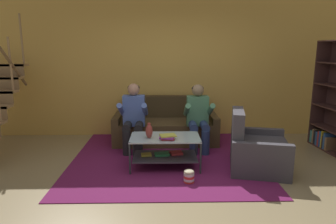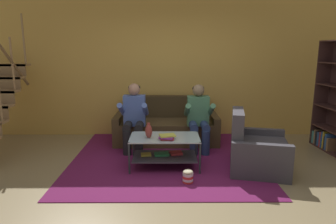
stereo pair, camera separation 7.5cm
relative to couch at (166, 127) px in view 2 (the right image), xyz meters
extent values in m
plane|color=#95825D|center=(0.14, -1.94, -0.28)|extent=(16.80, 16.80, 0.00)
cube|color=gold|center=(0.14, 0.52, 1.17)|extent=(8.40, 0.12, 2.90)
cube|color=#A37E52|center=(-3.10, 0.04, 1.19)|extent=(1.02, 0.25, 0.04)
cylinder|color=#A37E52|center=(-2.63, -0.46, 1.24)|extent=(0.04, 0.04, 0.90)
cylinder|color=#A37E52|center=(-2.63, 0.04, 1.66)|extent=(0.04, 0.04, 0.90)
cylinder|color=brown|center=(-2.63, -0.71, 1.47)|extent=(0.05, 1.54, 1.32)
cube|color=#4C3B23|center=(0.00, -0.05, -0.07)|extent=(1.69, 0.87, 0.43)
cube|color=#40321E|center=(0.00, 0.29, 0.36)|extent=(1.69, 0.18, 0.43)
cube|color=#4C3B23|center=(-0.91, -0.05, -0.01)|extent=(0.13, 0.87, 0.55)
cube|color=#4C3B23|center=(0.91, -0.05, -0.01)|extent=(0.13, 0.87, 0.55)
cylinder|color=black|center=(-0.67, -0.79, -0.07)|extent=(0.14, 0.14, 0.43)
cylinder|color=black|center=(-0.47, -0.79, -0.07)|extent=(0.14, 0.14, 0.43)
cylinder|color=black|center=(-0.67, -0.61, 0.18)|extent=(0.14, 0.42, 0.14)
cylinder|color=black|center=(-0.47, -0.61, 0.18)|extent=(0.14, 0.42, 0.14)
cube|color=#4F6AB7|center=(-0.57, -0.41, 0.41)|extent=(0.38, 0.22, 0.54)
cylinder|color=#4F6AB7|center=(-0.77, -0.59, 0.47)|extent=(0.09, 0.49, 0.31)
cylinder|color=#4F6AB7|center=(-0.36, -0.59, 0.47)|extent=(0.09, 0.49, 0.31)
sphere|color=tan|center=(-0.57, -0.41, 0.79)|extent=(0.21, 0.21, 0.21)
ellipsoid|color=black|center=(-0.57, -0.39, 0.82)|extent=(0.21, 0.21, 0.13)
cylinder|color=navy|center=(0.47, -0.79, -0.07)|extent=(0.14, 0.14, 0.43)
cylinder|color=navy|center=(0.67, -0.79, -0.07)|extent=(0.14, 0.14, 0.43)
cylinder|color=navy|center=(0.47, -0.61, 0.18)|extent=(0.14, 0.42, 0.14)
cylinder|color=navy|center=(0.67, -0.61, 0.18)|extent=(0.14, 0.42, 0.14)
cube|color=#4C8360|center=(0.57, -0.41, 0.40)|extent=(0.38, 0.22, 0.53)
cylinder|color=#4C8360|center=(0.36, -0.59, 0.46)|extent=(0.09, 0.49, 0.31)
cylinder|color=#4C8360|center=(0.77, -0.59, 0.46)|extent=(0.09, 0.49, 0.31)
sphere|color=#8B7256|center=(0.57, -0.41, 0.77)|extent=(0.21, 0.21, 0.21)
ellipsoid|color=black|center=(0.57, -0.39, 0.80)|extent=(0.21, 0.21, 0.13)
cube|color=#ADC3C8|center=(-0.02, -1.31, 0.19)|extent=(1.04, 0.60, 0.02)
cube|color=#3D3B43|center=(-0.02, -1.31, -0.12)|extent=(0.96, 0.55, 0.02)
cylinder|color=#2A3534|center=(-0.53, -1.60, -0.04)|extent=(0.03, 0.03, 0.48)
cylinder|color=#2A3534|center=(0.48, -1.60, -0.04)|extent=(0.03, 0.03, 0.48)
cylinder|color=#2A3534|center=(-0.53, -1.03, -0.04)|extent=(0.03, 0.03, 0.48)
cylinder|color=#2A3534|center=(0.48, -1.03, -0.04)|extent=(0.03, 0.03, 0.48)
cube|color=gold|center=(-0.31, -1.30, -0.09)|extent=(0.17, 0.13, 0.03)
cube|color=#2F9151|center=(-0.07, -1.28, -0.09)|extent=(0.24, 0.17, 0.03)
cube|color=#C83437|center=(0.15, -1.23, -0.09)|extent=(0.21, 0.18, 0.03)
cube|color=#671949|center=(-0.01, -0.78, -0.28)|extent=(3.00, 3.26, 0.01)
cube|color=slate|center=(-0.01, -0.78, -0.28)|extent=(1.65, 1.79, 0.00)
ellipsoid|color=maroon|center=(-0.26, -1.37, 0.30)|extent=(0.10, 0.10, 0.21)
cylinder|color=maroon|center=(-0.26, -1.37, 0.40)|extent=(0.05, 0.05, 0.05)
cube|color=red|center=(0.02, -1.45, 0.21)|extent=(0.19, 0.15, 0.02)
cube|color=#863090|center=(0.01, -1.45, 0.23)|extent=(0.24, 0.22, 0.02)
cube|color=gold|center=(0.02, -1.44, 0.25)|extent=(0.26, 0.21, 0.02)
cube|color=#472C2C|center=(2.90, -0.13, 0.67)|extent=(0.30, 0.04, 1.92)
cube|color=#472C2C|center=(2.93, -0.60, -0.27)|extent=(0.35, 0.93, 0.02)
cube|color=#472C2C|center=(2.93, -0.60, 0.10)|extent=(0.35, 0.93, 0.02)
cube|color=#472C2C|center=(2.93, -0.60, 0.48)|extent=(0.35, 0.93, 0.02)
cube|color=teal|center=(2.87, -0.17, -0.15)|extent=(0.20, 0.05, 0.23)
cube|color=teal|center=(2.87, -0.21, -0.15)|extent=(0.20, 0.04, 0.22)
cube|color=#9C7A54|center=(2.87, -0.24, -0.13)|extent=(0.20, 0.05, 0.27)
cube|color=#1C212C|center=(2.88, -0.30, -0.14)|extent=(0.20, 0.06, 0.25)
cube|color=#2C5AA9|center=(2.89, -0.36, -0.14)|extent=(0.21, 0.07, 0.25)
cube|color=red|center=(2.89, -0.41, -0.13)|extent=(0.22, 0.05, 0.27)
cube|color=#2450B1|center=(2.90, -0.47, -0.12)|extent=(0.22, 0.06, 0.29)
cube|color=gold|center=(2.89, -0.52, -0.11)|extent=(0.20, 0.05, 0.31)
cube|color=#26242B|center=(2.91, -0.55, -0.15)|extent=(0.24, 0.04, 0.23)
cube|color=#315EB3|center=(2.91, -0.60, -0.12)|extent=(0.22, 0.06, 0.29)
cube|color=#96704B|center=(2.94, -0.65, -0.15)|extent=(0.27, 0.07, 0.23)
cube|color=#413F46|center=(1.37, -1.43, -0.07)|extent=(0.94, 0.85, 0.43)
cube|color=#413F46|center=(1.05, -1.36, 0.38)|extent=(0.30, 0.71, 0.46)
cube|color=#413F46|center=(1.29, -1.82, -0.02)|extent=(0.81, 0.28, 0.53)
cube|color=#413F46|center=(1.46, -1.03, -0.02)|extent=(0.81, 0.28, 0.53)
cylinder|color=red|center=(0.29, -1.88, -0.27)|extent=(0.14, 0.14, 0.04)
cylinder|color=white|center=(0.29, -1.88, -0.23)|extent=(0.14, 0.14, 0.04)
cylinder|color=red|center=(0.29, -1.88, -0.20)|extent=(0.14, 0.14, 0.04)
cylinder|color=white|center=(0.29, -1.88, -0.16)|extent=(0.14, 0.14, 0.04)
ellipsoid|color=beige|center=(0.29, -1.88, -0.12)|extent=(0.14, 0.14, 0.05)
camera|label=1|loc=(-0.07, -5.63, 1.49)|focal=32.00mm
camera|label=2|loc=(0.00, -5.63, 1.49)|focal=32.00mm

